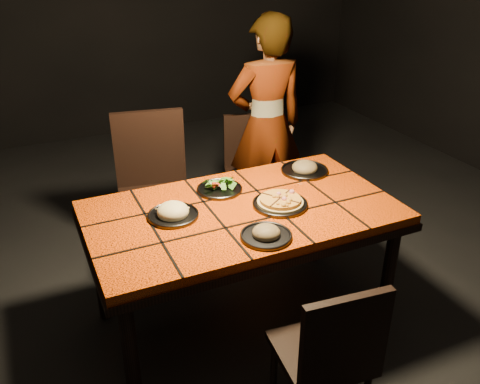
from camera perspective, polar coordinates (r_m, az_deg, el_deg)
name	(u,v)px	position (r m, az deg, el deg)	size (l,w,h in m)	color
room_shell	(243,64)	(2.39, 0.28, 14.18)	(6.04, 7.04, 3.08)	black
dining_table	(242,221)	(2.69, 0.25, -3.29)	(1.62, 0.92, 0.75)	#E94907
chair_near	(331,352)	(2.24, 10.13, -17.30)	(0.41, 0.41, 0.83)	black
chair_far_left	(153,181)	(3.38, -9.71, 1.27)	(0.54, 0.54, 1.03)	black
chair_far_right	(250,164)	(3.85, 1.18, 3.21)	(0.47, 0.47, 0.84)	black
diner	(266,125)	(3.73, 2.96, 7.49)	(0.58, 0.38, 1.59)	brown
plate_pizza	(280,202)	(2.68, 4.53, -1.18)	(0.34, 0.34, 0.04)	#3A3A3F
plate_pasta	(173,213)	(2.59, -7.53, -2.33)	(0.26, 0.26, 0.09)	#3A3A3F
plate_salad	(219,187)	(2.83, -2.32, 0.61)	(0.25, 0.25, 0.07)	#3A3A3F
plate_mushroom_a	(266,233)	(2.40, 2.96, -4.67)	(0.25, 0.25, 0.08)	#3A3A3F
plate_mushroom_b	(305,168)	(3.08, 7.28, 2.70)	(0.28, 0.28, 0.09)	#3A3A3F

